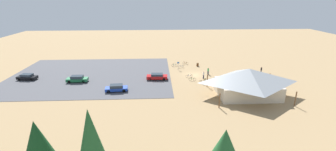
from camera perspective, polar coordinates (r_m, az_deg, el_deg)
name	(u,v)px	position (r m, az deg, el deg)	size (l,w,h in m)	color
ground	(194,75)	(57.65, 6.30, 0.12)	(160.00, 160.00, 0.00)	#9E7F56
parking_lot_asphalt	(92,75)	(60.28, -17.86, 0.16)	(37.83, 29.57, 0.05)	#4C4C51
bike_pavilion	(248,81)	(47.19, 18.74, -1.16)	(13.72, 10.38, 5.37)	beige
trash_bin	(198,65)	(64.85, 7.15, 2.61)	(0.60, 0.60, 0.90)	brown
lot_sign	(178,65)	(61.03, 2.48, 2.65)	(0.56, 0.08, 2.20)	#99999E
pine_center	(37,141)	(27.40, -29.04, -13.58)	(3.09, 3.09, 6.90)	brown
pine_far_west	(90,133)	(25.38, -18.29, -13.11)	(2.62, 2.62, 8.00)	brown
pine_west	(225,148)	(24.50, 13.51, -16.71)	(3.65, 3.65, 6.36)	brown
bicycle_teal_yard_right	(174,65)	(64.16, 1.55, 2.51)	(1.62, 0.60, 0.88)	black
bicycle_orange_front_row	(185,63)	(66.20, 4.23, 2.98)	(1.53, 0.91, 0.85)	black
bicycle_blue_by_bin	(189,76)	(55.74, 5.11, -0.12)	(1.66, 0.48, 0.81)	black
bicycle_black_edge_south	(202,82)	(51.91, 8.20, -1.65)	(1.06, 1.42, 0.84)	black
bicycle_green_yard_left	(192,79)	(53.59, 5.87, -0.91)	(1.58, 0.57, 0.82)	black
bicycle_yellow_yard_center	(205,80)	(53.40, 8.89, -1.11)	(0.95, 1.53, 0.83)	black
bicycle_silver_lone_east	(181,67)	(62.90, 3.16, 2.15)	(1.69, 0.61, 0.81)	black
car_black_front_row	(27,77)	(62.73, -30.84, -0.27)	(4.44, 2.19, 1.34)	black
car_red_mid_lot	(157,77)	(54.03, -2.66, -0.24)	(4.79, 2.09, 1.37)	red
car_blue_end_stall	(116,88)	(48.49, -12.33, -2.95)	(4.52, 2.16, 1.37)	#1E42B2
car_green_second_row	(77,79)	(56.12, -21.04, -0.76)	(4.56, 1.81, 1.44)	#1E6B3D
visitor_by_pavilion	(208,71)	(58.25, 9.65, 1.12)	(0.37, 0.36, 1.77)	#2D3347
visitor_crossing_yard	(204,75)	(55.15, 8.57, 0.14)	(0.36, 0.36, 1.72)	#2D3347
visitor_near_lot	(261,70)	(62.58, 21.56, 1.25)	(0.36, 0.39, 1.72)	#2D3347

